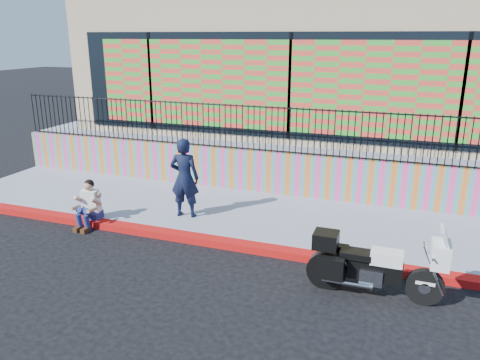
% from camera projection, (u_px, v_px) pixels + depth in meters
% --- Properties ---
extents(ground, '(90.00, 90.00, 0.00)m').
position_uv_depth(ground, '(236.00, 248.00, 9.54)').
color(ground, black).
rests_on(ground, ground).
extents(red_curb, '(16.00, 0.30, 0.15)m').
position_uv_depth(red_curb, '(236.00, 245.00, 9.52)').
color(red_curb, '#BA0E0D').
rests_on(red_curb, ground).
extents(sidewalk, '(16.00, 3.00, 0.15)m').
position_uv_depth(sidewalk, '(260.00, 217.00, 11.00)').
color(sidewalk, '#9199AF').
rests_on(sidewalk, ground).
extents(mural_wall, '(16.00, 0.20, 1.10)m').
position_uv_depth(mural_wall, '(279.00, 173.00, 12.25)').
color(mural_wall, '#FF4392').
rests_on(mural_wall, sidewalk).
extents(metal_fence, '(15.80, 0.04, 1.20)m').
position_uv_depth(metal_fence, '(280.00, 130.00, 11.91)').
color(metal_fence, black).
rests_on(metal_fence, mural_wall).
extents(elevated_platform, '(16.00, 10.00, 1.25)m').
position_uv_depth(elevated_platform, '(316.00, 138.00, 16.85)').
color(elevated_platform, '#9199AF').
rests_on(elevated_platform, ground).
extents(storefront_building, '(14.00, 8.06, 4.00)m').
position_uv_depth(storefront_building, '(319.00, 63.00, 15.88)').
color(storefront_building, tan).
rests_on(storefront_building, elevated_platform).
extents(police_motorcycle, '(2.18, 0.72, 1.35)m').
position_uv_depth(police_motorcycle, '(373.00, 264.00, 7.68)').
color(police_motorcycle, black).
rests_on(police_motorcycle, ground).
extents(police_officer, '(0.72, 0.52, 1.83)m').
position_uv_depth(police_officer, '(185.00, 178.00, 10.59)').
color(police_officer, black).
rests_on(police_officer, sidewalk).
extents(seated_man, '(0.54, 0.71, 1.06)m').
position_uv_depth(seated_man, '(88.00, 209.00, 10.46)').
color(seated_man, navy).
rests_on(seated_man, ground).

